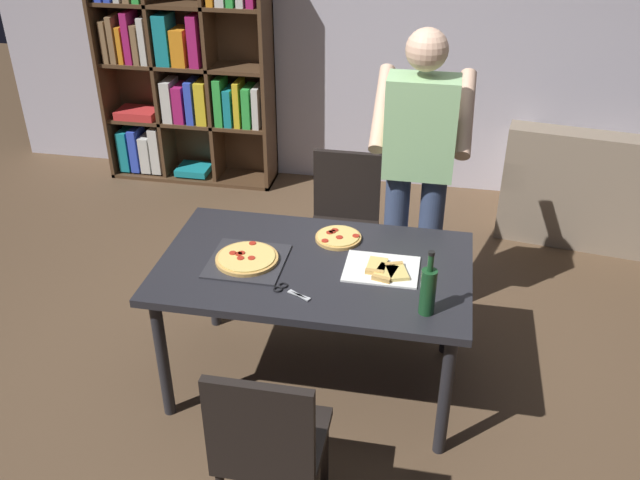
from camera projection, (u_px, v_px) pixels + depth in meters
name	position (u px, v px, depth m)	size (l,w,h in m)	color
ground_plane	(315.00, 379.00, 3.79)	(12.00, 12.00, 0.00)	brown
back_wall	(380.00, 12.00, 5.28)	(6.40, 0.10, 2.80)	#BCB7C6
dining_table	(314.00, 277.00, 3.45)	(1.54, 0.92, 0.75)	#232328
chair_near_camera	(268.00, 441.00, 2.73)	(0.42, 0.42, 0.90)	black
chair_far_side	(344.00, 216.00, 4.33)	(0.42, 0.42, 0.90)	black
couch	(624.00, 197.00, 5.01)	(1.80, 1.08, 0.85)	gray
bookshelf	(181.00, 65.00, 5.56)	(1.40, 0.35, 1.95)	#513823
person_serving_pizza	(418.00, 165.00, 3.83)	(0.55, 0.54, 1.75)	#38476B
pepperoni_pizza_on_tray	(247.00, 259.00, 3.42)	(0.37, 0.37, 0.04)	#2D2D33
pizza_slices_on_towel	(383.00, 270.00, 3.35)	(0.36, 0.28, 0.03)	white
wine_bottle	(428.00, 290.00, 3.01)	(0.07, 0.07, 0.32)	#194723
kitchen_scissors	(287.00, 290.00, 3.21)	(0.20, 0.13, 0.01)	silver
second_pizza_plain	(338.00, 237.00, 3.61)	(0.24, 0.24, 0.03)	tan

